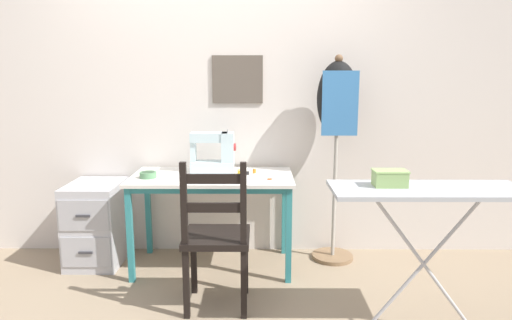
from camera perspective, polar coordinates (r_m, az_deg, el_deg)
The scene contains 14 objects.
ground_plane at distance 3.29m, azimuth -5.83°, elevation -15.19°, with size 14.00×14.00×0.00m, color gray.
wall_back at distance 3.63m, azimuth -5.07°, elevation 8.17°, with size 10.00×0.07×2.55m.
sewing_table at distance 3.35m, azimuth -5.50°, elevation -3.30°, with size 1.17×0.61×0.71m.
sewing_machine at distance 3.43m, azimuth -5.13°, elevation 0.84°, with size 0.34×0.15×0.32m.
fabric_bowl at distance 3.33m, azimuth -13.34°, elevation -1.79°, with size 0.12×0.12×0.04m.
scissors at distance 3.22m, azimuth 2.24°, elevation -2.33°, with size 0.14×0.11×0.01m.
thread_spool_near_machine at distance 3.37m, azimuth -2.05°, elevation -1.50°, with size 0.04×0.04×0.03m.
thread_spool_mid_table at distance 3.34m, azimuth -1.13°, elevation -1.59°, with size 0.04×0.04×0.03m.
thread_spool_far_edge at distance 3.39m, azimuth -0.21°, elevation -1.35°, with size 0.03×0.03×0.04m.
wooden_chair at distance 2.82m, azimuth -4.97°, elevation -9.70°, with size 0.40×0.38×0.95m.
filing_cabinet at distance 3.72m, azimuth -19.30°, elevation -7.46°, with size 0.39×0.50×0.62m.
dress_form at distance 3.46m, azimuth 10.11°, elevation 5.86°, with size 0.32×0.32×1.57m.
ironing_board at distance 2.60m, azimuth 20.75°, elevation -4.25°, with size 1.04×0.38×0.84m.
storage_box at distance 2.55m, azimuth 16.39°, elevation -2.18°, with size 0.18×0.12×0.09m.
Camera 1 is at (0.34, -2.94, 1.43)m, focal length 32.00 mm.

